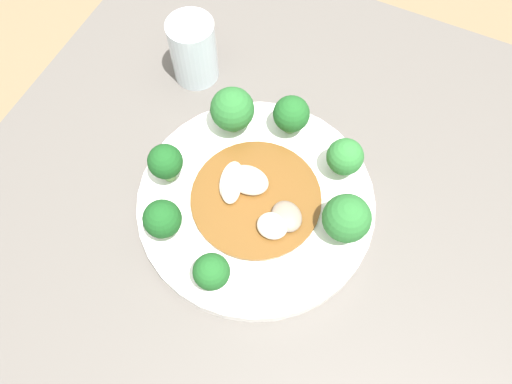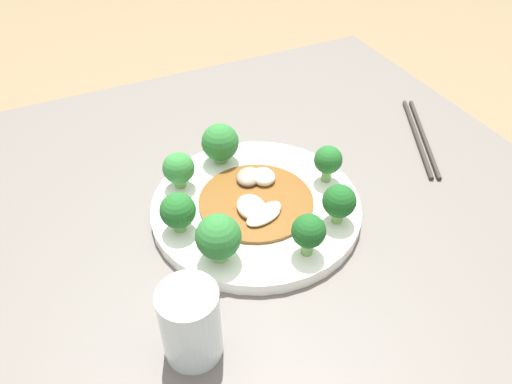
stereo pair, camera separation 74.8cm
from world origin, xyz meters
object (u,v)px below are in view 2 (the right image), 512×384
(plate, at_px, (256,207))
(broccoli_north, at_px, (309,232))
(stirfry_center, at_px, (257,199))
(broccoli_west, at_px, (328,161))
(broccoli_south, at_px, (220,143))
(broccoli_northeast, at_px, (218,237))
(broccoli_east, at_px, (178,211))
(drinking_glass, at_px, (191,323))
(broccoli_southeast, at_px, (179,169))
(broccoli_northwest, at_px, (339,202))
(chopsticks, at_px, (420,137))

(plate, distance_m, broccoli_north, 0.12)
(stirfry_center, bearing_deg, broccoli_west, -179.75)
(broccoli_south, bearing_deg, broccoli_north, 96.51)
(plate, xyz_separation_m, broccoli_northeast, (0.09, 0.07, 0.05))
(plate, relative_size, stirfry_center, 1.83)
(broccoli_west, xyz_separation_m, broccoli_north, (0.10, 0.11, 0.00))
(broccoli_east, relative_size, drinking_glass, 0.60)
(plate, distance_m, broccoli_northeast, 0.12)
(plate, height_order, broccoli_southeast, broccoli_southeast)
(broccoli_northeast, xyz_separation_m, broccoli_northwest, (-0.17, 0.01, -0.00))
(plate, height_order, stirfry_center, stirfry_center)
(drinking_glass, bearing_deg, broccoli_west, -147.88)
(stirfry_center, bearing_deg, broccoli_southeast, -43.07)
(broccoli_northeast, distance_m, chopsticks, 0.44)
(broccoli_west, distance_m, broccoli_north, 0.15)
(broccoli_east, bearing_deg, plate, -178.12)
(broccoli_south, height_order, broccoli_northeast, broccoli_northeast)
(broccoli_southeast, bearing_deg, broccoli_northwest, 136.42)
(broccoli_west, height_order, broccoli_north, broccoli_north)
(broccoli_north, bearing_deg, broccoli_northeast, -20.57)
(broccoli_southeast, height_order, chopsticks, broccoli_southeast)
(broccoli_north, bearing_deg, broccoli_southeast, -62.09)
(broccoli_northwest, xyz_separation_m, drinking_glass, (0.24, 0.09, -0.00))
(plate, height_order, chopsticks, plate)
(plate, distance_m, chopsticks, 0.34)
(broccoli_northwest, bearing_deg, broccoli_south, -64.43)
(broccoli_southeast, xyz_separation_m, broccoli_east, (0.03, 0.08, 0.00))
(broccoli_northeast, distance_m, stirfry_center, 0.12)
(drinking_glass, xyz_separation_m, chopsticks, (-0.49, -0.21, -0.04))
(broccoli_south, relative_size, broccoli_north, 1.05)
(broccoli_southeast, relative_size, broccoli_northwest, 0.96)
(broccoli_northeast, relative_size, broccoli_north, 1.10)
(broccoli_south, relative_size, broccoli_southeast, 1.13)
(broccoli_northeast, bearing_deg, plate, -139.17)
(broccoli_east, bearing_deg, broccoli_north, 140.47)
(broccoli_north, height_order, chopsticks, broccoli_north)
(broccoli_north, relative_size, chopsticks, 0.29)
(broccoli_northwest, height_order, broccoli_north, broccoli_north)
(plate, height_order, broccoli_northeast, broccoli_northeast)
(broccoli_northwest, distance_m, drinking_glass, 0.25)
(broccoli_east, bearing_deg, broccoli_northeast, 112.10)
(broccoli_southeast, height_order, broccoli_north, broccoli_north)
(broccoli_west, relative_size, broccoli_northwest, 1.00)
(broccoli_south, distance_m, broccoli_east, 0.16)
(broccoli_north, distance_m, chopsticks, 0.36)
(plate, xyz_separation_m, broccoli_north, (-0.02, 0.11, 0.05))
(broccoli_south, bearing_deg, broccoli_northeast, 67.21)
(broccoli_southeast, bearing_deg, broccoli_east, 70.79)
(drinking_glass, relative_size, chopsticks, 0.46)
(broccoli_southeast, height_order, broccoli_northeast, broccoli_northeast)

